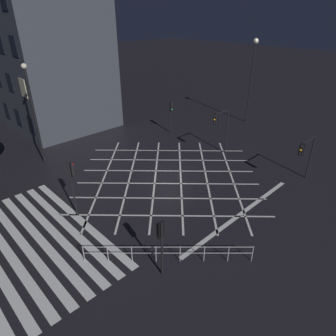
{
  "coord_description": "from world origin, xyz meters",
  "views": [
    {
      "loc": [
        15.57,
        -15.1,
        12.32
      ],
      "look_at": [
        0.0,
        0.0,
        0.85
      ],
      "focal_mm": 32.0,
      "sensor_mm": 36.0,
      "label": 1
    }
  ],
  "objects_px": {
    "traffic_light_nw_main": "(171,111)",
    "traffic_light_median_south": "(72,178)",
    "street_lamp_east": "(253,60)",
    "street_lamp_west": "(74,76)",
    "traffic_light_se_main": "(160,237)",
    "traffic_light_median_north": "(221,124)",
    "street_lamp_far": "(32,102)",
    "traffic_light_ne_cross": "(306,151)"
  },
  "relations": [
    {
      "from": "traffic_light_ne_cross",
      "to": "street_lamp_far",
      "type": "bearing_deg",
      "value": -53.29
    },
    {
      "from": "traffic_light_se_main",
      "to": "street_lamp_east",
      "type": "bearing_deg",
      "value": -66.66
    },
    {
      "from": "traffic_light_median_north",
      "to": "street_lamp_far",
      "type": "bearing_deg",
      "value": -38.28
    },
    {
      "from": "traffic_light_se_main",
      "to": "traffic_light_nw_main",
      "type": "xyz_separation_m",
      "value": [
        -14.26,
        14.82,
        0.08
      ]
    },
    {
      "from": "traffic_light_ne_cross",
      "to": "traffic_light_median_south",
      "type": "xyz_separation_m",
      "value": [
        -8.61,
        -14.76,
        -0.03
      ]
    },
    {
      "from": "traffic_light_se_main",
      "to": "traffic_light_ne_cross",
      "type": "distance_m",
      "value": 14.27
    },
    {
      "from": "traffic_light_nw_main",
      "to": "traffic_light_median_north",
      "type": "bearing_deg",
      "value": -8.39
    },
    {
      "from": "traffic_light_median_north",
      "to": "traffic_light_median_south",
      "type": "relative_size",
      "value": 1.13
    },
    {
      "from": "street_lamp_west",
      "to": "street_lamp_far",
      "type": "bearing_deg",
      "value": -52.09
    },
    {
      "from": "traffic_light_ne_cross",
      "to": "traffic_light_nw_main",
      "type": "bearing_deg",
      "value": -92.21
    },
    {
      "from": "traffic_light_median_south",
      "to": "street_lamp_far",
      "type": "bearing_deg",
      "value": 79.55
    },
    {
      "from": "traffic_light_median_north",
      "to": "street_lamp_far",
      "type": "xyz_separation_m",
      "value": [
        -9.93,
        -12.58,
        2.4
      ]
    },
    {
      "from": "traffic_light_nw_main",
      "to": "street_lamp_far",
      "type": "height_order",
      "value": "street_lamp_far"
    },
    {
      "from": "traffic_light_nw_main",
      "to": "traffic_light_median_south",
      "type": "xyz_separation_m",
      "value": [
        6.55,
        -15.34,
        0.3
      ]
    },
    {
      "from": "street_lamp_east",
      "to": "street_lamp_west",
      "type": "bearing_deg",
      "value": -125.62
    },
    {
      "from": "traffic_light_nw_main",
      "to": "traffic_light_median_south",
      "type": "bearing_deg",
      "value": -66.88
    },
    {
      "from": "street_lamp_far",
      "to": "traffic_light_ne_cross",
      "type": "bearing_deg",
      "value": 36.71
    },
    {
      "from": "traffic_light_median_north",
      "to": "street_lamp_west",
      "type": "relative_size",
      "value": 0.45
    },
    {
      "from": "street_lamp_west",
      "to": "street_lamp_far",
      "type": "relative_size",
      "value": 1.14
    },
    {
      "from": "traffic_light_se_main",
      "to": "traffic_light_ne_cross",
      "type": "bearing_deg",
      "value": -93.61
    },
    {
      "from": "traffic_light_median_north",
      "to": "traffic_light_se_main",
      "type": "bearing_deg",
      "value": 26.2
    },
    {
      "from": "street_lamp_east",
      "to": "traffic_light_median_south",
      "type": "bearing_deg",
      "value": -83.73
    },
    {
      "from": "street_lamp_east",
      "to": "street_lamp_far",
      "type": "relative_size",
      "value": 1.11
    },
    {
      "from": "traffic_light_se_main",
      "to": "street_lamp_far",
      "type": "xyz_separation_m",
      "value": [
        -16.68,
        1.13,
        3.2
      ]
    },
    {
      "from": "traffic_light_nw_main",
      "to": "street_lamp_far",
      "type": "distance_m",
      "value": 14.25
    },
    {
      "from": "street_lamp_east",
      "to": "traffic_light_se_main",
      "type": "bearing_deg",
      "value": -66.66
    },
    {
      "from": "traffic_light_median_south",
      "to": "street_lamp_west",
      "type": "bearing_deg",
      "value": 59.27
    },
    {
      "from": "traffic_light_se_main",
      "to": "traffic_light_ne_cross",
      "type": "xyz_separation_m",
      "value": [
        0.9,
        14.24,
        0.41
      ]
    },
    {
      "from": "traffic_light_median_south",
      "to": "traffic_light_nw_main",
      "type": "bearing_deg",
      "value": 23.12
    },
    {
      "from": "traffic_light_ne_cross",
      "to": "street_lamp_west",
      "type": "bearing_deg",
      "value": -74.71
    },
    {
      "from": "traffic_light_median_north",
      "to": "street_lamp_west",
      "type": "bearing_deg",
      "value": -69.39
    },
    {
      "from": "traffic_light_nw_main",
      "to": "traffic_light_median_south",
      "type": "distance_m",
      "value": 16.69
    },
    {
      "from": "traffic_light_nw_main",
      "to": "street_lamp_east",
      "type": "distance_m",
      "value": 11.15
    },
    {
      "from": "traffic_light_nw_main",
      "to": "traffic_light_median_south",
      "type": "relative_size",
      "value": 0.89
    },
    {
      "from": "traffic_light_median_north",
      "to": "street_lamp_far",
      "type": "relative_size",
      "value": 0.51
    },
    {
      "from": "traffic_light_se_main",
      "to": "street_lamp_east",
      "type": "distance_m",
      "value": 26.74
    },
    {
      "from": "traffic_light_nw_main",
      "to": "traffic_light_se_main",
      "type": "bearing_deg",
      "value": -46.1
    },
    {
      "from": "traffic_light_median_north",
      "to": "street_lamp_far",
      "type": "distance_m",
      "value": 16.21
    },
    {
      "from": "traffic_light_se_main",
      "to": "traffic_light_median_north",
      "type": "distance_m",
      "value": 15.3
    },
    {
      "from": "traffic_light_median_north",
      "to": "street_lamp_east",
      "type": "distance_m",
      "value": 11.78
    },
    {
      "from": "street_lamp_east",
      "to": "traffic_light_nw_main",
      "type": "bearing_deg",
      "value": -112.4
    },
    {
      "from": "traffic_light_se_main",
      "to": "traffic_light_nw_main",
      "type": "bearing_deg",
      "value": -46.1
    }
  ]
}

